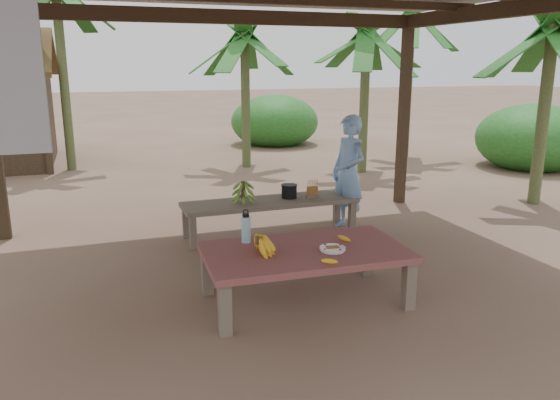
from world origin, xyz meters
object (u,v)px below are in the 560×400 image
object	(u,v)px
ripe_banana_bunch	(257,244)
plate	(333,249)
cooking_pot	(289,191)
work_table	(305,256)
woman	(349,173)
bench	(270,205)
water_flask	(246,228)

from	to	relation	value
ripe_banana_bunch	plate	bearing A→B (deg)	-11.94
ripe_banana_bunch	cooking_pot	xyz separation A→B (m)	(1.04, 2.03, -0.06)
work_table	ripe_banana_bunch	distance (m)	0.47
cooking_pot	woman	bearing A→B (deg)	-8.53
plate	woman	bearing A→B (deg)	60.49
bench	ripe_banana_bunch	xyz separation A→B (m)	(-0.77, -1.98, 0.19)
bench	woman	bearing A→B (deg)	-4.21
plate	cooking_pot	bearing A→B (deg)	79.92
plate	cooking_pot	world-z (taller)	cooking_pot
work_table	ripe_banana_bunch	world-z (taller)	ripe_banana_bunch
work_table	woman	distance (m)	2.39
work_table	cooking_pot	size ratio (longest dim) A/B	9.44
bench	woman	world-z (taller)	woman
work_table	plate	size ratio (longest dim) A/B	7.94
bench	plate	xyz separation A→B (m)	(-0.12, -2.12, 0.12)
woman	bench	bearing A→B (deg)	-107.52
bench	plate	size ratio (longest dim) A/B	9.51
work_table	water_flask	xyz separation A→B (m)	(-0.44, 0.37, 0.20)
work_table	ripe_banana_bunch	size ratio (longest dim) A/B	6.24
work_table	cooking_pot	distance (m)	2.13
ripe_banana_bunch	cooking_pot	size ratio (longest dim) A/B	1.51
bench	plate	bearing A→B (deg)	-93.45
bench	cooking_pot	distance (m)	0.30
plate	water_flask	size ratio (longest dim) A/B	0.73
cooking_pot	bench	bearing A→B (deg)	-170.62
bench	water_flask	bearing A→B (deg)	-115.65
bench	plate	world-z (taller)	plate
bench	cooking_pot	size ratio (longest dim) A/B	11.31
work_table	plate	distance (m)	0.26
ripe_banana_bunch	cooking_pot	world-z (taller)	ripe_banana_bunch
water_flask	cooking_pot	world-z (taller)	water_flask
cooking_pot	plate	bearing A→B (deg)	-100.08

